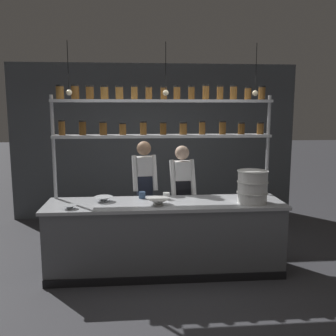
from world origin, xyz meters
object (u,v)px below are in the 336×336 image
(chef_center, at_px, (182,193))
(prep_bowl_center_back, at_px, (104,199))
(prep_bowl_center_front, at_px, (158,202))
(serving_cup_by_board, at_px, (142,195))
(spice_shelf_unit, at_px, (162,120))
(chef_left, at_px, (144,188))
(container_stack, at_px, (252,187))
(serving_cup_front, at_px, (166,196))
(prep_bowl_near_left, at_px, (70,207))

(chef_center, bearing_deg, prep_bowl_center_back, -160.84)
(prep_bowl_center_front, height_order, serving_cup_by_board, serving_cup_by_board)
(prep_bowl_center_back, bearing_deg, spice_shelf_unit, 16.26)
(chef_left, bearing_deg, chef_center, -29.62)
(prep_bowl_center_front, bearing_deg, chef_center, 61.50)
(spice_shelf_unit, relative_size, chef_left, 1.78)
(spice_shelf_unit, relative_size, serving_cup_by_board, 33.04)
(container_stack, distance_m, prep_bowl_center_front, 1.20)
(chef_left, bearing_deg, prep_bowl_center_front, -87.82)
(chef_center, relative_size, serving_cup_front, 17.94)
(prep_bowl_near_left, bearing_deg, chef_center, 29.42)
(container_stack, bearing_deg, prep_bowl_center_back, 173.22)
(spice_shelf_unit, height_order, container_stack, spice_shelf_unit)
(chef_center, bearing_deg, serving_cup_by_board, -153.73)
(chef_center, distance_m, prep_bowl_near_left, 1.65)
(prep_bowl_near_left, height_order, serving_cup_front, serving_cup_front)
(serving_cup_by_board, bearing_deg, prep_bowl_near_left, -151.98)
(chef_left, relative_size, serving_cup_by_board, 18.59)
(chef_center, distance_m, prep_bowl_center_back, 1.17)
(chef_center, relative_size, serving_cup_by_board, 18.04)
(prep_bowl_near_left, bearing_deg, spice_shelf_unit, 25.90)
(spice_shelf_unit, height_order, chef_center, spice_shelf_unit)
(chef_center, xyz_separation_m, prep_bowl_center_front, (-0.38, -0.70, 0.06))
(prep_bowl_center_back, relative_size, serving_cup_by_board, 2.67)
(spice_shelf_unit, xyz_separation_m, container_stack, (1.11, -0.45, -0.82))
(spice_shelf_unit, distance_m, serving_cup_by_board, 1.03)
(prep_bowl_center_front, bearing_deg, container_stack, -0.14)
(prep_bowl_near_left, height_order, prep_bowl_center_front, prep_bowl_center_front)
(chef_left, xyz_separation_m, prep_bowl_center_front, (0.15, -0.92, 0.02))
(chef_left, relative_size, prep_bowl_center_back, 6.95)
(chef_left, height_order, serving_cup_front, chef_left)
(prep_bowl_center_front, bearing_deg, chef_left, 99.23)
(prep_bowl_near_left, bearing_deg, prep_bowl_center_back, 41.55)
(prep_bowl_center_back, bearing_deg, container_stack, -6.78)
(prep_bowl_near_left, height_order, prep_bowl_center_back, prep_bowl_center_back)
(container_stack, bearing_deg, serving_cup_by_board, 165.57)
(spice_shelf_unit, relative_size, prep_bowl_center_back, 12.35)
(prep_bowl_center_front, distance_m, prep_bowl_center_back, 0.72)
(spice_shelf_unit, height_order, chef_left, spice_shelf_unit)
(container_stack, relative_size, serving_cup_by_board, 4.70)
(container_stack, xyz_separation_m, serving_cup_by_board, (-1.38, 0.35, -0.16))
(serving_cup_by_board, bearing_deg, serving_cup_front, -14.25)
(chef_center, height_order, prep_bowl_near_left, chef_center)
(container_stack, distance_m, serving_cup_by_board, 1.43)
(spice_shelf_unit, bearing_deg, prep_bowl_center_back, -163.74)
(prep_bowl_near_left, bearing_deg, serving_cup_front, 17.82)
(chef_center, bearing_deg, serving_cup_front, -126.11)
(spice_shelf_unit, bearing_deg, serving_cup_front, -74.59)
(chef_center, bearing_deg, prep_bowl_center_front, -123.69)
(prep_bowl_near_left, bearing_deg, container_stack, 2.68)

